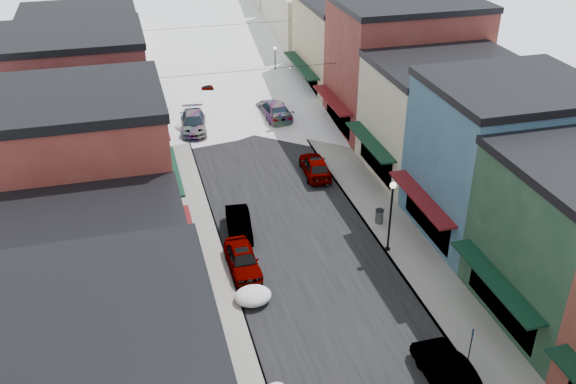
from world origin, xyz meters
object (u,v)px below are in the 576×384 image
car_silver_sedan (243,259)px  car_green_sedan (448,373)px  trash_can (379,216)px  car_dark_hatch (239,224)px  streetlamp_near (391,208)px

car_silver_sedan → car_green_sedan: 14.28m
car_silver_sedan → trash_can: bearing=14.2°
car_dark_hatch → car_green_sedan: (7.14, -16.16, 0.11)m
car_silver_sedan → car_dark_hatch: 4.19m
car_silver_sedan → car_green_sedan: size_ratio=0.89×
car_dark_hatch → streetlamp_near: bearing=-22.3°
car_silver_sedan → streetlamp_near: bearing=-3.9°
car_green_sedan → streetlamp_near: bearing=-98.9°
car_dark_hatch → trash_can: bearing=-3.0°
car_silver_sedan → trash_can: (10.15, 2.74, -0.10)m
car_dark_hatch → trash_can: 9.66m
streetlamp_near → car_dark_hatch: bearing=152.3°
car_silver_sedan → streetlamp_near: 9.77m
car_dark_hatch → car_green_sedan: car_green_sedan is taller
car_silver_sedan → car_green_sedan: bearing=-58.1°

